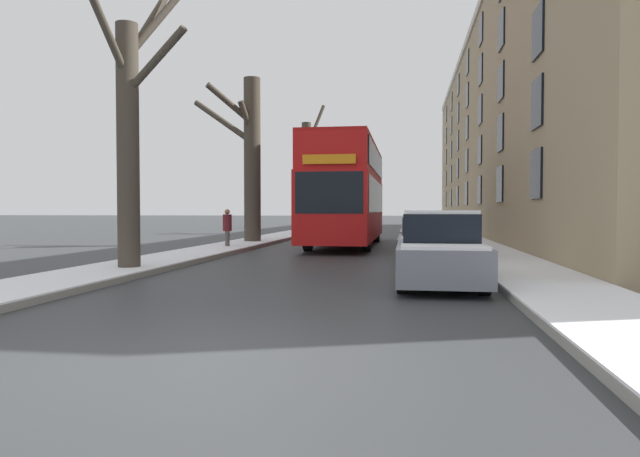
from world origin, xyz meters
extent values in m
plane|color=#303335|center=(0.00, 0.00, 0.00)|extent=(320.00, 320.00, 0.00)
cube|color=gray|center=(-4.92, 53.00, 0.07)|extent=(2.11, 130.00, 0.13)
cube|color=white|center=(-4.92, 53.00, 0.15)|extent=(2.09, 130.00, 0.03)
cube|color=gray|center=(4.92, 53.00, 0.07)|extent=(2.11, 130.00, 0.13)
cube|color=white|center=(4.92, 53.00, 0.15)|extent=(2.09, 130.00, 0.03)
cube|color=tan|center=(10.47, 32.35, 6.58)|extent=(9.00, 53.47, 13.17)
cube|color=black|center=(5.94, 12.19, 2.63)|extent=(0.08, 1.40, 1.47)
cube|color=black|center=(5.94, 18.91, 2.63)|extent=(0.08, 1.40, 1.47)
cube|color=black|center=(5.94, 25.63, 2.63)|extent=(0.08, 1.40, 1.47)
cube|color=black|center=(5.94, 32.35, 2.63)|extent=(0.08, 1.40, 1.47)
cube|color=black|center=(5.94, 39.07, 2.63)|extent=(0.08, 1.40, 1.47)
cube|color=black|center=(5.94, 45.79, 2.63)|extent=(0.08, 1.40, 1.47)
cube|color=black|center=(5.94, 52.52, 2.63)|extent=(0.08, 1.40, 1.47)
cube|color=black|center=(5.94, 12.19, 4.74)|extent=(0.08, 1.40, 1.47)
cube|color=black|center=(5.94, 18.91, 4.74)|extent=(0.08, 1.40, 1.47)
cube|color=black|center=(5.94, 25.63, 4.74)|extent=(0.08, 1.40, 1.47)
cube|color=black|center=(5.94, 32.35, 4.74)|extent=(0.08, 1.40, 1.47)
cube|color=black|center=(5.94, 39.07, 4.74)|extent=(0.08, 1.40, 1.47)
cube|color=black|center=(5.94, 45.79, 4.74)|extent=(0.08, 1.40, 1.47)
cube|color=black|center=(5.94, 52.52, 4.74)|extent=(0.08, 1.40, 1.47)
cube|color=black|center=(5.94, 12.19, 6.85)|extent=(0.08, 1.40, 1.47)
cube|color=black|center=(5.94, 18.91, 6.85)|extent=(0.08, 1.40, 1.47)
cube|color=black|center=(5.94, 25.63, 6.85)|extent=(0.08, 1.40, 1.47)
cube|color=black|center=(5.94, 32.35, 6.85)|extent=(0.08, 1.40, 1.47)
cube|color=black|center=(5.94, 39.07, 6.85)|extent=(0.08, 1.40, 1.47)
cube|color=black|center=(5.94, 45.79, 6.85)|extent=(0.08, 1.40, 1.47)
cube|color=black|center=(5.94, 52.52, 6.85)|extent=(0.08, 1.40, 1.47)
cube|color=black|center=(5.94, 18.91, 8.95)|extent=(0.08, 1.40, 1.47)
cube|color=black|center=(5.94, 25.63, 8.95)|extent=(0.08, 1.40, 1.47)
cube|color=black|center=(5.94, 32.35, 8.95)|extent=(0.08, 1.40, 1.47)
cube|color=black|center=(5.94, 39.07, 8.95)|extent=(0.08, 1.40, 1.47)
cube|color=black|center=(5.94, 45.79, 8.95)|extent=(0.08, 1.40, 1.47)
cube|color=black|center=(5.94, 52.52, 8.95)|extent=(0.08, 1.40, 1.47)
cube|color=black|center=(5.94, 25.63, 11.06)|extent=(0.08, 1.40, 1.47)
cube|color=black|center=(5.94, 32.35, 11.06)|extent=(0.08, 1.40, 1.47)
cube|color=black|center=(5.94, 39.07, 11.06)|extent=(0.08, 1.40, 1.47)
cube|color=black|center=(5.94, 45.79, 11.06)|extent=(0.08, 1.40, 1.47)
cube|color=black|center=(5.94, 52.52, 11.06)|extent=(0.08, 1.40, 1.47)
cube|color=beige|center=(5.93, 32.35, 12.65)|extent=(0.12, 52.40, 0.44)
cylinder|color=#423A30|center=(-4.64, 7.47, 3.05)|extent=(0.54, 0.54, 6.09)
cylinder|color=#423A30|center=(-4.44, 8.24, 6.30)|extent=(0.63, 1.72, 2.26)
cylinder|color=#423A30|center=(-4.79, 6.43, 6.06)|extent=(0.51, 2.26, 2.72)
cylinder|color=#423A30|center=(-3.80, 7.21, 5.08)|extent=(1.85, 0.75, 1.46)
cylinder|color=#423A30|center=(-3.99, 8.19, 6.56)|extent=(1.55, 1.67, 2.68)
cylinder|color=#423A30|center=(-4.81, 19.42, 3.76)|extent=(0.75, 0.75, 7.51)
cylinder|color=#423A30|center=(-6.23, 19.69, 5.61)|extent=(3.03, 0.82, 2.17)
cylinder|color=#423A30|center=(-4.97, 19.07, 5.62)|extent=(0.67, 1.03, 1.57)
cylinder|color=#423A30|center=(-5.57, 18.64, 6.21)|extent=(1.82, 1.86, 1.65)
cylinder|color=#423A30|center=(-4.65, 32.55, 3.75)|extent=(0.64, 0.64, 7.50)
cylinder|color=#423A30|center=(-4.87, 33.67, 6.64)|extent=(0.69, 2.40, 1.59)
cylinder|color=#423A30|center=(-3.52, 32.12, 5.70)|extent=(2.49, 1.13, 2.63)
cylinder|color=#423A30|center=(-4.13, 33.08, 7.25)|extent=(1.33, 1.35, 3.17)
cylinder|color=#423A30|center=(-4.25, 32.21, 5.76)|extent=(1.09, 0.98, 2.03)
cylinder|color=#423A30|center=(-4.01, 32.79, 5.74)|extent=(1.53, 0.75, 2.48)
cylinder|color=#423A30|center=(-4.76, 44.92, 3.56)|extent=(0.40, 0.40, 7.12)
cylinder|color=#423A30|center=(-4.18, 45.40, 6.18)|extent=(1.33, 1.14, 2.26)
cylinder|color=#423A30|center=(-5.57, 45.64, 6.95)|extent=(1.80, 1.60, 2.10)
cylinder|color=#423A30|center=(-5.29, 43.79, 6.40)|extent=(1.23, 2.40, 2.52)
cylinder|color=#423A30|center=(-4.39, 44.19, 6.96)|extent=(0.92, 1.61, 2.00)
cube|color=red|center=(-0.47, 19.14, 1.64)|extent=(2.58, 11.59, 2.60)
cube|color=red|center=(-0.47, 19.14, 3.60)|extent=(2.53, 11.36, 1.31)
cube|color=#B31212|center=(-0.47, 19.14, 4.31)|extent=(2.53, 11.36, 0.12)
cube|color=black|center=(-0.47, 19.14, 2.15)|extent=(2.61, 10.20, 1.35)
cube|color=black|center=(-0.47, 19.14, 3.66)|extent=(2.61, 10.20, 0.99)
cube|color=black|center=(-0.47, 13.36, 2.15)|extent=(2.32, 0.06, 1.42)
cube|color=orange|center=(-0.47, 13.35, 3.27)|extent=(1.80, 0.05, 0.32)
cylinder|color=black|center=(-1.59, 15.66, 0.48)|extent=(0.30, 0.96, 0.96)
cylinder|color=black|center=(0.65, 15.66, 0.48)|extent=(0.30, 0.96, 0.96)
cylinder|color=black|center=(-1.59, 22.38, 0.48)|extent=(0.30, 0.96, 0.96)
cylinder|color=black|center=(0.65, 22.38, 0.48)|extent=(0.30, 0.96, 0.96)
cube|color=slate|center=(2.79, 6.23, 0.51)|extent=(1.71, 4.00, 0.69)
cube|color=black|center=(2.79, 6.39, 1.17)|extent=(1.47, 2.00, 0.61)
cube|color=white|center=(2.79, 6.39, 1.51)|extent=(1.43, 1.90, 0.07)
cube|color=white|center=(2.79, 4.81, 0.89)|extent=(1.54, 1.04, 0.06)
cylinder|color=black|center=(2.04, 5.03, 0.34)|extent=(0.20, 0.68, 0.68)
cylinder|color=black|center=(3.53, 5.03, 0.34)|extent=(0.20, 0.68, 0.68)
cylinder|color=black|center=(2.04, 7.43, 0.34)|extent=(0.20, 0.68, 0.68)
cylinder|color=black|center=(3.53, 7.43, 0.34)|extent=(0.20, 0.68, 0.68)
cube|color=slate|center=(2.79, 11.79, 0.46)|extent=(1.85, 4.00, 0.58)
cube|color=black|center=(2.79, 11.95, 1.05)|extent=(1.59, 2.00, 0.60)
cube|color=white|center=(2.79, 11.95, 1.38)|extent=(1.55, 1.90, 0.07)
cube|color=white|center=(2.79, 10.37, 0.78)|extent=(1.66, 1.04, 0.05)
cylinder|color=black|center=(1.97, 10.59, 0.31)|extent=(0.20, 0.62, 0.62)
cylinder|color=black|center=(3.60, 10.59, 0.31)|extent=(0.20, 0.62, 0.62)
cylinder|color=black|center=(1.97, 12.99, 0.31)|extent=(0.20, 0.62, 0.62)
cylinder|color=black|center=(3.60, 12.99, 0.31)|extent=(0.20, 0.62, 0.62)
cube|color=silver|center=(2.79, 17.77, 0.46)|extent=(1.85, 4.54, 0.59)
cube|color=black|center=(2.79, 17.96, 1.02)|extent=(1.59, 2.27, 0.51)
cube|color=white|center=(2.79, 17.96, 1.29)|extent=(1.55, 2.16, 0.04)
cube|color=white|center=(2.79, 16.16, 0.78)|extent=(1.66, 1.18, 0.03)
cylinder|color=black|center=(1.97, 16.41, 0.31)|extent=(0.20, 0.62, 0.62)
cylinder|color=black|center=(3.60, 16.41, 0.31)|extent=(0.20, 0.62, 0.62)
cylinder|color=black|center=(1.97, 19.14, 0.31)|extent=(0.20, 0.62, 0.62)
cylinder|color=black|center=(3.60, 19.14, 0.31)|extent=(0.20, 0.62, 0.62)
cube|color=#9EA3AD|center=(2.79, 23.56, 0.46)|extent=(1.84, 4.17, 0.57)
cube|color=black|center=(2.79, 23.72, 1.03)|extent=(1.58, 2.09, 0.57)
cube|color=white|center=(2.79, 23.72, 1.35)|extent=(1.55, 1.98, 0.07)
cube|color=white|center=(2.79, 22.07, 0.77)|extent=(1.66, 1.09, 0.06)
cylinder|color=black|center=(1.98, 22.30, 0.31)|extent=(0.20, 0.62, 0.62)
cylinder|color=black|center=(3.60, 22.30, 0.31)|extent=(0.20, 0.62, 0.62)
cylinder|color=black|center=(1.98, 24.81, 0.31)|extent=(0.20, 0.62, 0.62)
cylinder|color=black|center=(3.60, 24.81, 0.31)|extent=(0.20, 0.62, 0.62)
cube|color=#9EA3AD|center=(2.79, 30.08, 0.51)|extent=(1.80, 4.60, 0.67)
cube|color=black|center=(2.79, 30.26, 1.13)|extent=(1.55, 2.30, 0.58)
cube|color=white|center=(2.79, 30.26, 1.46)|extent=(1.51, 2.18, 0.09)
cube|color=white|center=(2.79, 28.45, 0.88)|extent=(1.62, 1.20, 0.07)
cylinder|color=black|center=(2.00, 28.70, 0.30)|extent=(0.20, 0.61, 0.61)
cylinder|color=black|center=(3.58, 28.70, 0.30)|extent=(0.20, 0.61, 0.61)
cylinder|color=black|center=(2.00, 31.46, 0.30)|extent=(0.20, 0.61, 0.61)
cylinder|color=black|center=(3.58, 31.46, 0.30)|extent=(0.20, 0.61, 0.61)
cylinder|color=#4C4742|center=(-4.83, 15.81, 0.37)|extent=(0.16, 0.16, 0.74)
cylinder|color=#4C4742|center=(-4.77, 15.66, 0.37)|extent=(0.16, 0.16, 0.74)
cylinder|color=#59191E|center=(-4.80, 15.73, 1.07)|extent=(0.35, 0.35, 0.65)
sphere|color=#8C6647|center=(-4.80, 15.73, 1.49)|extent=(0.21, 0.21, 0.21)
camera|label=1|loc=(2.12, -5.65, 1.55)|focal=32.00mm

